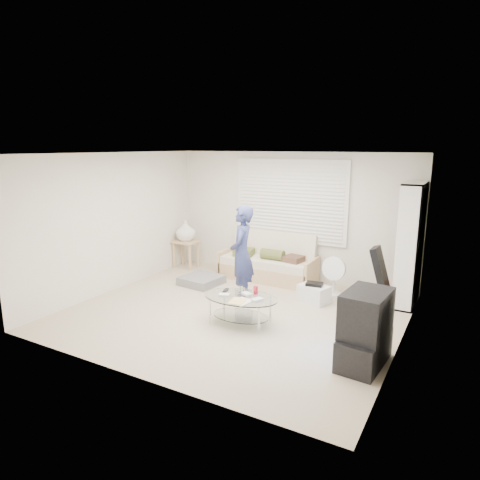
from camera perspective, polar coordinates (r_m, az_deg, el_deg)
The scene contains 13 objects.
ground at distance 6.95m, azimuth -0.77°, elevation -9.63°, with size 5.00×5.00×0.00m, color tan.
room_shell at distance 6.92m, azimuth 1.17°, elevation 4.30°, with size 5.02×4.52×2.51m.
window_blinds at distance 8.48m, azimuth 6.67°, elevation 5.19°, with size 2.32×0.08×1.62m.
futon_sofa at distance 8.54m, azimuth 3.82°, elevation -3.22°, with size 1.91×0.77×0.93m.
grey_floor_pillow at distance 8.31m, azimuth -5.17°, elevation -5.35°, with size 0.69×0.69×0.16m, color slate.
side_table at distance 9.31m, azimuth -7.25°, elevation 0.96°, with size 0.53×0.42×1.04m.
bookshelf at distance 7.55m, azimuth 21.69°, elevation -0.58°, with size 0.32×0.86×2.05m.
guitar_case at distance 7.47m, azimuth 18.26°, elevation -5.12°, with size 0.41×0.37×0.97m.
floor_fan at distance 7.77m, azimuth 12.44°, elevation -4.26°, with size 0.43×0.29×0.71m.
storage_bin at distance 7.44m, azimuth 9.83°, elevation -7.00°, with size 0.57×0.47×0.34m.
tv_unit at distance 5.46m, azimuth 16.32°, elevation -11.36°, with size 0.53×0.89×0.93m.
coffee_table at distance 6.42m, azimuth 0.10°, elevation -8.26°, with size 1.19×0.80×0.55m.
standing_person at distance 7.22m, azimuth 0.23°, elevation -1.88°, with size 0.60×0.39×1.65m, color navy.
Camera 1 is at (3.22, -5.57, 2.61)m, focal length 32.00 mm.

